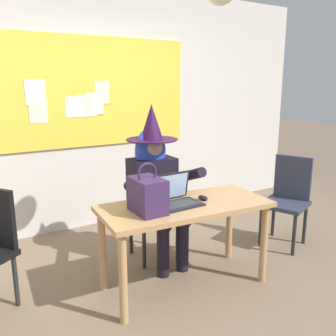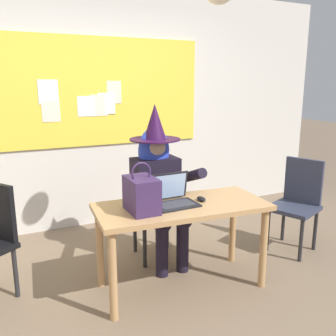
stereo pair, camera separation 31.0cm
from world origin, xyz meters
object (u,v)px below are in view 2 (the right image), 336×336
at_px(chair_at_desk, 154,204).
at_px(laptop, 173,198).
at_px(chair_extra_corner, 297,199).
at_px(person_costumed, 158,178).
at_px(desk_main, 182,216).
at_px(computer_mouse, 201,199).
at_px(handbag, 141,194).

xyz_separation_m(chair_at_desk, laptop, (-0.10, -0.62, 0.26)).
bearing_deg(chair_at_desk, chair_extra_corner, 74.55).
distance_m(person_costumed, chair_extra_corner, 1.43).
relative_size(person_costumed, chair_extra_corner, 1.61).
bearing_deg(chair_extra_corner, desk_main, -15.24).
xyz_separation_m(person_costumed, computer_mouse, (0.15, -0.53, -0.07)).
xyz_separation_m(chair_at_desk, computer_mouse, (0.14, -0.65, 0.22)).
bearing_deg(person_costumed, computer_mouse, 16.74).
height_order(handbag, chair_extra_corner, handbag).
distance_m(chair_at_desk, handbag, 0.85).
bearing_deg(chair_at_desk, handbag, -24.42).
relative_size(laptop, handbag, 0.92).
bearing_deg(desk_main, chair_at_desk, 86.64).
bearing_deg(laptop, desk_main, -34.25).
distance_m(person_costumed, laptop, 0.51).
bearing_deg(person_costumed, desk_main, -2.40).
height_order(desk_main, chair_extra_corner, chair_extra_corner).
bearing_deg(handbag, person_costumed, 55.82).
height_order(chair_at_desk, laptop, laptop).
bearing_deg(handbag, laptop, 10.56).
xyz_separation_m(desk_main, handbag, (-0.35, -0.02, 0.24)).
distance_m(desk_main, chair_at_desk, 0.67).
distance_m(chair_at_desk, person_costumed, 0.32).
height_order(person_costumed, laptop, person_costumed).
height_order(desk_main, person_costumed, person_costumed).
bearing_deg(chair_extra_corner, laptop, -16.99).
height_order(chair_at_desk, person_costumed, person_costumed).
xyz_separation_m(desk_main, laptop, (-0.06, 0.04, 0.15)).
bearing_deg(desk_main, computer_mouse, 2.98).
relative_size(chair_at_desk, handbag, 2.39).
xyz_separation_m(person_costumed, laptop, (-0.09, -0.50, -0.03)).
bearing_deg(computer_mouse, chair_extra_corner, 8.52).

